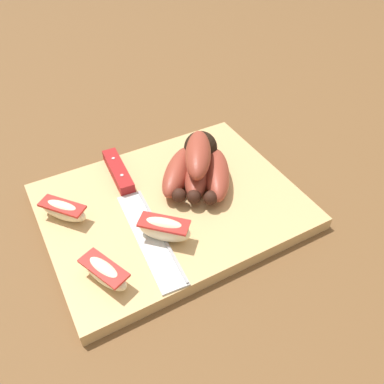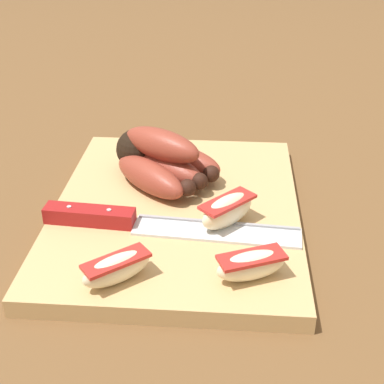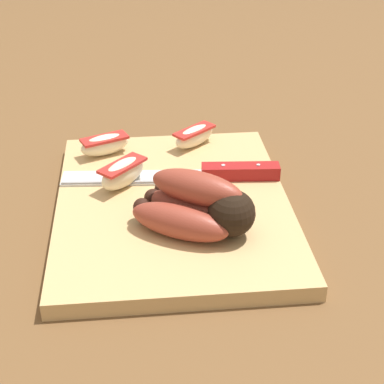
% 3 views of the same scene
% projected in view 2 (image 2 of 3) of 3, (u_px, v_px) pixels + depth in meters
% --- Properties ---
extents(ground_plane, '(6.00, 6.00, 0.00)m').
position_uv_depth(ground_plane, '(183.00, 213.00, 0.67)').
color(ground_plane, brown).
extents(cutting_board, '(0.36, 0.28, 0.02)m').
position_uv_depth(cutting_board, '(177.00, 212.00, 0.65)').
color(cutting_board, tan).
rests_on(cutting_board, ground_plane).
extents(banana_bunch, '(0.14, 0.15, 0.07)m').
position_uv_depth(banana_bunch, '(161.00, 161.00, 0.69)').
color(banana_bunch, black).
rests_on(banana_bunch, cutting_board).
extents(chefs_knife, '(0.05, 0.28, 0.02)m').
position_uv_depth(chefs_knife, '(133.00, 221.00, 0.61)').
color(chefs_knife, silver).
rests_on(chefs_knife, cutting_board).
extents(apple_wedge_near, '(0.05, 0.07, 0.03)m').
position_uv_depth(apple_wedge_near, '(251.00, 265.00, 0.52)').
color(apple_wedge_near, beige).
rests_on(apple_wedge_near, cutting_board).
extents(apple_wedge_middle, '(0.07, 0.07, 0.04)m').
position_uv_depth(apple_wedge_middle, '(227.00, 210.00, 0.60)').
color(apple_wedge_middle, beige).
rests_on(apple_wedge_middle, cutting_board).
extents(apple_wedge_far, '(0.06, 0.07, 0.03)m').
position_uv_depth(apple_wedge_far, '(117.00, 268.00, 0.52)').
color(apple_wedge_far, beige).
rests_on(apple_wedge_far, cutting_board).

